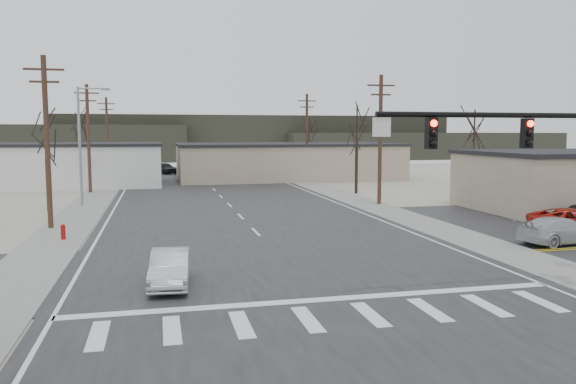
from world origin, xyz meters
The scene contains 28 objects.
ground centered at (0.00, 0.00, 0.00)m, with size 140.00×140.00×0.00m, color beige.
main_road centered at (0.00, 15.00, 0.02)m, with size 18.00×110.00×0.05m, color black.
cross_road centered at (0.00, 0.00, 0.02)m, with size 90.00×10.00×0.04m, color black.
sidewalk_left centered at (-10.60, 20.00, 0.03)m, with size 3.00×90.00×0.06m, color gray.
sidewalk_right centered at (10.60, 20.00, 0.03)m, with size 3.00×90.00×0.06m, color gray.
traffic_signal_mast centered at (7.89, -6.20, 4.67)m, with size 8.95×0.43×7.20m.
fire_hydrant centered at (-10.20, 8.00, 0.45)m, with size 0.24×0.24×0.87m.
building_left_far centered at (-16.00, 40.00, 2.26)m, with size 22.30×12.30×4.50m.
building_right_far centered at (10.00, 44.00, 2.15)m, with size 26.30×14.30×4.30m.
building_lot centered at (24.00, 12.00, 2.16)m, with size 14.30×10.30×4.30m.
upole_left_b centered at (-11.50, 12.00, 5.22)m, with size 2.20×0.30×10.00m.
upole_left_c centered at (-11.50, 32.00, 5.22)m, with size 2.20×0.30×10.00m.
upole_left_d centered at (-11.50, 52.00, 5.22)m, with size 2.20×0.30×10.00m.
upole_right_a centered at (11.50, 18.00, 5.22)m, with size 2.20×0.30×10.00m.
upole_right_b centered at (11.50, 40.00, 5.22)m, with size 2.20×0.30×10.00m.
streetlight_main centered at (-10.80, 22.00, 5.09)m, with size 2.40×0.25×9.00m.
tree_left_near centered at (-13.00, 20.00, 5.23)m, with size 3.30×3.30×7.35m.
tree_right_mid centered at (12.50, 26.00, 5.93)m, with size 3.74×3.74×8.33m.
tree_left_far centered at (-14.00, 46.00, 6.28)m, with size 3.96×3.96×8.82m.
tree_right_far centered at (15.00, 52.00, 5.58)m, with size 3.52×3.52×7.84m.
tree_lot centered at (22.00, 22.00, 5.58)m, with size 3.52×3.52×7.84m.
hill_center centered at (15.00, 96.00, 4.50)m, with size 80.00×18.00×9.00m, color #333026.
hill_right centered at (50.00, 90.00, 2.75)m, with size 60.00×18.00×5.50m, color #333026.
sedan_crossing centered at (-4.94, -2.19, 0.69)m, with size 1.36×3.91×1.29m, color #A3A8AE.
car_far_a centered at (5.54, 43.58, 0.85)m, with size 2.25×5.54×1.61m, color black.
car_far_b centered at (-4.35, 54.79, 0.80)m, with size 1.78×4.42×1.51m, color black.
car_parked_red centered at (17.18, 3.47, 0.73)m, with size 2.30×4.99×1.39m, color #A41608.
car_parked_silver centered at (14.38, 1.25, 0.71)m, with size 1.88×4.63×1.34m, color #B1B6BD.
Camera 1 is at (-5.26, -22.79, 5.64)m, focal length 35.00 mm.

